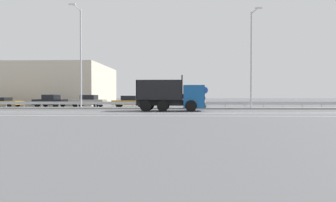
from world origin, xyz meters
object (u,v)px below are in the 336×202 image
(dump_truck, at_px, (179,98))
(parked_car_4, at_px, (130,101))
(parked_car_5, at_px, (177,101))
(median_road_sign, at_px, (205,97))
(parked_car_2, at_px, (50,101))
(street_lamp_1, at_px, (80,54))
(street_lamp_2, at_px, (252,56))
(parked_car_3, at_px, (88,101))
(parked_car_1, at_px, (2,102))

(dump_truck, xyz_separation_m, parked_car_4, (-6.22, 8.64, -0.51))
(parked_car_4, distance_m, parked_car_5, 6.06)
(median_road_sign, xyz_separation_m, parked_car_4, (-9.03, 4.88, -0.56))
(parked_car_5, bearing_deg, parked_car_2, 92.57)
(dump_truck, bearing_deg, parked_car_5, -178.35)
(dump_truck, relative_size, street_lamp_1, 0.58)
(parked_car_2, relative_size, parked_car_5, 0.79)
(street_lamp_2, relative_size, parked_car_5, 2.10)
(parked_car_2, distance_m, parked_car_5, 16.06)
(dump_truck, distance_m, median_road_sign, 4.69)
(parked_car_2, height_order, parked_car_3, parked_car_2)
(parked_car_1, relative_size, parked_car_5, 0.96)
(street_lamp_1, height_order, parked_car_3, street_lamp_1)
(parked_car_1, bearing_deg, parked_car_5, 91.07)
(parked_car_2, xyz_separation_m, parked_car_4, (10.01, 0.67, -0.05))
(parked_car_1, height_order, parked_car_5, parked_car_5)
(median_road_sign, distance_m, parked_car_2, 19.51)
(median_road_sign, distance_m, parked_car_5, 5.37)
(dump_truck, xyz_separation_m, street_lamp_2, (7.78, 3.72, 4.44))
(street_lamp_2, xyz_separation_m, parked_car_4, (-14.01, 4.92, -4.95))
(median_road_sign, bearing_deg, parked_car_3, 162.50)
(dump_truck, height_order, parked_car_3, dump_truck)
(street_lamp_1, relative_size, parked_car_2, 2.79)
(parked_car_3, bearing_deg, street_lamp_1, -168.50)
(dump_truck, height_order, median_road_sign, dump_truck)
(parked_car_1, relative_size, parked_car_3, 1.09)
(dump_truck, distance_m, parked_car_3, 14.14)
(parked_car_4, bearing_deg, parked_car_5, 84.01)
(street_lamp_1, xyz_separation_m, parked_car_5, (10.55, 4.53, -5.16))
(parked_car_1, xyz_separation_m, parked_car_3, (11.19, 0.18, 0.12))
(dump_truck, bearing_deg, street_lamp_1, -108.53)
(parked_car_1, bearing_deg, parked_car_4, 92.70)
(street_lamp_1, xyz_separation_m, parked_car_1, (-11.92, 4.40, -5.33))
(parked_car_4, bearing_deg, parked_car_2, -88.07)
(street_lamp_2, bearing_deg, parked_car_5, 150.58)
(parked_car_4, bearing_deg, street_lamp_1, -44.09)
(parked_car_2, bearing_deg, parked_car_4, -82.60)
(dump_truck, xyz_separation_m, parked_car_3, (-11.46, 8.26, -0.47))
(street_lamp_1, xyz_separation_m, parked_car_3, (-0.74, 4.58, -5.21))
(median_road_sign, xyz_separation_m, street_lamp_1, (-13.53, -0.08, 4.70))
(dump_truck, bearing_deg, street_lamp_2, 115.98)
(parked_car_1, xyz_separation_m, parked_car_5, (22.47, 0.13, 0.17))
(median_road_sign, relative_size, parked_car_1, 0.51)
(parked_car_3, xyz_separation_m, parked_car_4, (5.24, 0.38, -0.04))
(dump_truck, height_order, parked_car_2, dump_truck)
(parked_car_1, bearing_deg, parked_car_3, 91.65)
(parked_car_3, bearing_deg, parked_car_5, -87.90)
(median_road_sign, bearing_deg, parked_car_1, 170.37)
(parked_car_3, bearing_deg, dump_truck, -123.44)
(parked_car_3, bearing_deg, parked_car_2, 95.80)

